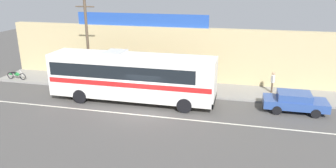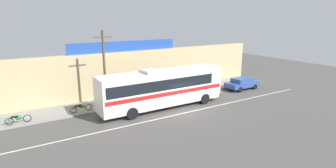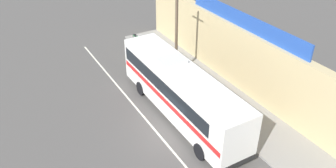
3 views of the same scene
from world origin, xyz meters
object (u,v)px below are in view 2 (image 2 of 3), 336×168
at_px(pedestrian_near_shop, 215,76).
at_px(motorcycle_orange, 81,107).
at_px(parked_car, 242,83).
at_px(utility_pole, 105,69).
at_px(motorcycle_black, 18,119).
at_px(intercity_bus, 162,87).

bearing_deg(pedestrian_near_shop, motorcycle_orange, -174.60).
xyz_separation_m(parked_car, utility_pole, (-16.11, 1.64, 3.10)).
height_order(utility_pole, motorcycle_black, utility_pole).
xyz_separation_m(intercity_bus, motorcycle_orange, (-6.88, 2.52, -1.50)).
xyz_separation_m(intercity_bus, pedestrian_near_shop, (10.33, 4.15, -0.96)).
bearing_deg(motorcycle_black, motorcycle_orange, 1.37).
xyz_separation_m(intercity_bus, parked_car, (11.58, 0.80, -1.33)).
bearing_deg(parked_car, utility_pole, 174.19).
relative_size(utility_pole, motorcycle_black, 3.77).
relative_size(motorcycle_black, pedestrian_near_shop, 1.14).
distance_m(parked_car, pedestrian_near_shop, 3.60).
relative_size(motorcycle_orange, pedestrian_near_shop, 1.16).
height_order(parked_car, utility_pole, utility_pole).
distance_m(parked_car, motorcycle_orange, 18.54).
bearing_deg(motorcycle_orange, pedestrian_near_shop, 5.40).
relative_size(parked_car, pedestrian_near_shop, 2.53).
bearing_deg(motorcycle_orange, motorcycle_black, -178.63).
bearing_deg(pedestrian_near_shop, intercity_bus, -158.12).
height_order(motorcycle_black, pedestrian_near_shop, pedestrian_near_shop).
bearing_deg(intercity_bus, utility_pole, 151.73).
bearing_deg(utility_pole, pedestrian_near_shop, 6.58).
xyz_separation_m(utility_pole, motorcycle_black, (-7.29, -0.03, -3.28)).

